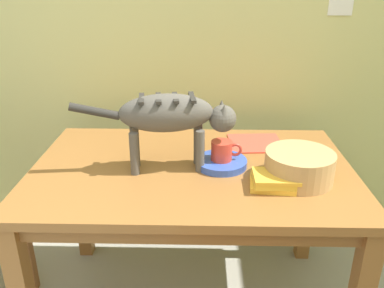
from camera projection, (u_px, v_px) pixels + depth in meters
name	position (u px, v px, depth m)	size (l,w,h in m)	color
wall_rear	(174.00, 22.00, 2.07)	(4.80, 0.11, 2.50)	#D3D17F
dining_table	(192.00, 185.00, 1.71)	(1.33, 0.86, 0.74)	#905B2B
cat	(173.00, 117.00, 1.57)	(0.64, 0.18, 0.32)	#524E45
saucer_bowl	(221.00, 163.00, 1.67)	(0.21, 0.21, 0.03)	#3354B4
coffee_mug	(222.00, 150.00, 1.65)	(0.13, 0.09, 0.08)	red
magazine	(256.00, 143.00, 1.89)	(0.24, 0.23, 0.01)	#E64836
book_stack	(274.00, 181.00, 1.50)	(0.18, 0.15, 0.06)	yellow
wicker_basket	(299.00, 166.00, 1.54)	(0.26, 0.26, 0.12)	tan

